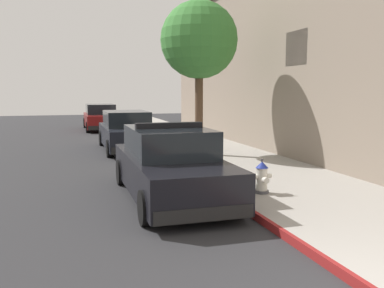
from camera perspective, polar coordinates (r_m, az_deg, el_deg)
The scene contains 8 objects.
ground_plane at distance 13.34m, azimuth -19.88°, elevation -3.87°, with size 34.26×60.00×0.20m, color #2B2B2D.
sidewalk_pavement at distance 14.26m, azimuth 4.92°, elevation -2.06°, with size 3.73×60.00×0.14m, color #9E9991.
curb_painted_edge at distance 13.68m, azimuth -2.53°, elevation -2.43°, with size 0.08×60.00×0.14m, color maroon.
police_cruiser at distance 9.27m, azimuth -3.02°, elevation -2.87°, with size 1.94×4.84×1.68m.
parked_car_silver_ahead at distance 17.05m, azimuth -8.87°, elevation 1.67°, with size 1.94×4.84×1.56m.
parked_car_dark_far at distance 26.29m, azimuth -12.32°, elevation 3.53°, with size 1.94×4.84×1.56m.
fire_hydrant at distance 9.31m, azimuth 9.49°, elevation -4.49°, with size 0.44×0.40×0.76m.
street_tree at distance 14.79m, azimuth 0.97°, elevation 13.87°, with size 2.66×2.66×5.30m.
Camera 1 is at (-3.33, -3.08, 2.37)m, focal length 39.21 mm.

